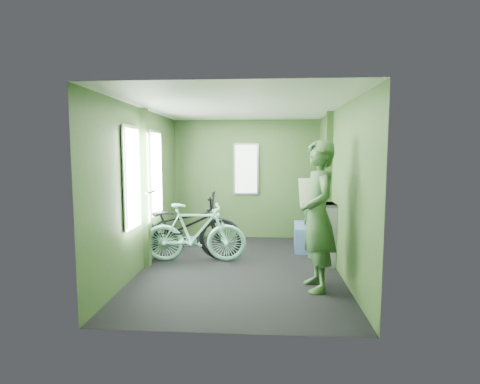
# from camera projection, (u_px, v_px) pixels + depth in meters

# --- Properties ---
(room) EXTENTS (4.00, 4.02, 2.31)m
(room) POSITION_uv_depth(u_px,v_px,m) (237.00, 169.00, 5.34)
(room) COLOR black
(room) RESTS_ON ground
(bicycle_black) EXTENTS (1.98, 0.78, 1.09)m
(bicycle_black) POSITION_uv_depth(u_px,v_px,m) (179.00, 259.00, 5.90)
(bicycle_black) COLOR black
(bicycle_black) RESTS_ON ground
(bicycle_mint) EXTENTS (1.58, 0.68, 0.99)m
(bicycle_mint) POSITION_uv_depth(u_px,v_px,m) (196.00, 263.00, 5.70)
(bicycle_mint) COLOR #8CDFCA
(bicycle_mint) RESTS_ON ground
(passenger) EXTENTS (0.53, 0.75, 1.82)m
(passenger) POSITION_uv_depth(u_px,v_px,m) (318.00, 216.00, 4.51)
(passenger) COLOR #3A6034
(passenger) RESTS_ON ground
(waste_box) EXTENTS (0.27, 0.38, 0.92)m
(waste_box) POSITION_uv_depth(u_px,v_px,m) (325.00, 234.00, 5.56)
(waste_box) COLOR gray
(waste_box) RESTS_ON ground
(bench_seat) EXTENTS (0.52, 0.87, 0.89)m
(bench_seat) POSITION_uv_depth(u_px,v_px,m) (309.00, 234.00, 6.50)
(bench_seat) COLOR #33486C
(bench_seat) RESTS_ON ground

